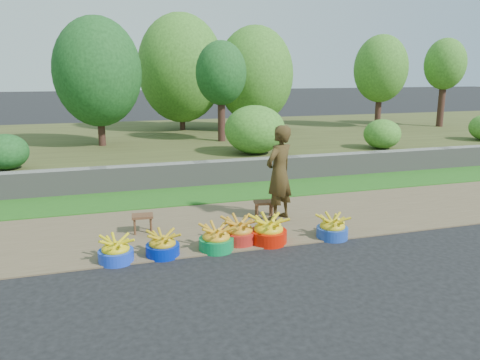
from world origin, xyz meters
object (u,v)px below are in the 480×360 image
object	(u,v)px
basin_b	(163,245)
stool_left	(143,218)
basin_a	(116,251)
basin_c	(216,239)
stool_right	(264,205)
basin_f	(332,228)
vendor_woman	(279,173)
basin_e	(268,231)
basin_d	(239,232)

from	to	relation	value
basin_b	stool_left	world-z (taller)	basin_b
basin_a	basin_c	world-z (taller)	basin_c
basin_b	stool_right	size ratio (longest dim) A/B	1.25
basin_b	stool_right	bearing A→B (deg)	31.41
basin_a	basin_f	distance (m)	3.26
basin_f	stool_right	distance (m)	1.42
basin_c	vendor_woman	world-z (taller)	vendor_woman
basin_f	vendor_woman	bearing A→B (deg)	112.80
basin_a	vendor_woman	world-z (taller)	vendor_woman
basin_b	basin_c	world-z (taller)	basin_c
basin_b	basin_e	distance (m)	1.60
stool_right	vendor_woman	distance (m)	0.64
basin_b	stool_left	xyz separation A→B (m)	(-0.17, 1.03, 0.09)
basin_e	basin_f	xyz separation A→B (m)	(1.02, -0.10, -0.02)
basin_d	vendor_woman	xyz separation A→B (m)	(0.99, 0.88, 0.66)
basin_e	vendor_woman	xyz separation A→B (m)	(0.56, 1.00, 0.65)
basin_b	basin_e	xyz separation A→B (m)	(1.60, 0.04, 0.03)
basin_e	basin_f	world-z (taller)	basin_e
basin_b	basin_d	xyz separation A→B (m)	(1.17, 0.16, 0.02)
basin_a	basin_d	world-z (taller)	basin_d
basin_c	stool_left	xyz separation A→B (m)	(-0.95, 1.03, 0.08)
basin_c	basin_e	world-z (taller)	basin_e
basin_b	basin_e	size ratio (longest dim) A/B	0.85
basin_f	stool_left	size ratio (longest dim) A/B	1.39
basin_c	basin_f	xyz separation A→B (m)	(1.85, -0.05, -0.01)
basin_c	vendor_woman	xyz separation A→B (m)	(1.39, 1.05, 0.67)
basin_f	basin_e	bearing A→B (deg)	174.65
basin_f	stool_left	xyz separation A→B (m)	(-2.80, 1.08, 0.09)
basin_a	stool_right	bearing A→B (deg)	25.17
basin_b	stool_left	bearing A→B (deg)	99.45
basin_a	stool_left	world-z (taller)	basin_a
basin_e	basin_d	bearing A→B (deg)	164.22
stool_right	basin_e	bearing A→B (deg)	-106.74
basin_e	vendor_woman	distance (m)	1.32
basin_b	basin_d	size ratio (longest dim) A/B	0.88
stool_left	stool_right	world-z (taller)	stool_right
basin_b	basin_a	bearing A→B (deg)	-177.66
basin_d	basin_b	bearing A→B (deg)	-172.03
basin_b	vendor_woman	distance (m)	2.50
basin_a	basin_b	bearing A→B (deg)	2.34
stool_left	basin_a	bearing A→B (deg)	-113.96
basin_c	basin_e	bearing A→B (deg)	3.33
basin_b	basin_c	size ratio (longest dim) A/B	0.93
basin_b	stool_right	world-z (taller)	basin_b
stool_left	vendor_woman	world-z (taller)	vendor_woman
basin_c	stool_left	world-z (taller)	basin_c
basin_d	basin_f	distance (m)	1.47
basin_d	stool_left	bearing A→B (deg)	147.27
basin_c	basin_f	world-z (taller)	basin_c
basin_b	basin_c	distance (m)	0.78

